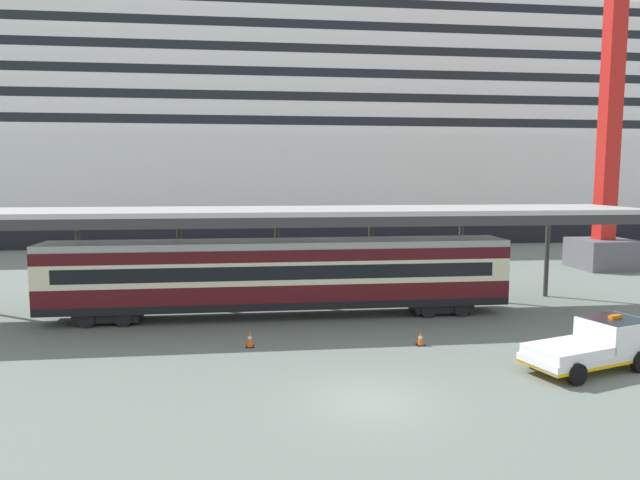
# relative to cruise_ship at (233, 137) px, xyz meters

# --- Properties ---
(ground_plane) EXTENTS (400.00, 400.00, 0.00)m
(ground_plane) POSITION_rel_cruise_ship_xyz_m (6.29, -55.43, -12.55)
(ground_plane) COLOR slate
(cruise_ship) EXTENTS (169.09, 25.86, 38.10)m
(cruise_ship) POSITION_rel_cruise_ship_xyz_m (0.00, 0.00, 0.00)
(cruise_ship) COLOR black
(cruise_ship) RESTS_ON ground
(platform_canopy) EXTENTS (39.18, 6.36, 5.75)m
(platform_canopy) POSITION_rel_cruise_ship_xyz_m (3.81, -43.20, -7.07)
(platform_canopy) COLOR #B4B4B4
(platform_canopy) RESTS_ON ground
(train_carriage) EXTENTS (24.28, 2.81, 4.11)m
(train_carriage) POSITION_rel_cruise_ship_xyz_m (3.81, -43.65, -10.24)
(train_carriage) COLOR black
(train_carriage) RESTS_ON ground
(service_truck) EXTENTS (5.57, 3.50, 2.02)m
(service_truck) POSITION_rel_cruise_ship_xyz_m (15.68, -53.26, -11.56)
(service_truck) COLOR white
(service_truck) RESTS_ON ground
(traffic_cone_near) EXTENTS (0.36, 0.36, 0.63)m
(traffic_cone_near) POSITION_rel_cruise_ship_xyz_m (9.76, -49.55, -12.24)
(traffic_cone_near) COLOR black
(traffic_cone_near) RESTS_ON ground
(traffic_cone_mid) EXTENTS (0.36, 0.36, 0.76)m
(traffic_cone_mid) POSITION_rel_cruise_ship_xyz_m (2.24, -48.92, -12.18)
(traffic_cone_mid) COLOR black
(traffic_cone_mid) RESTS_ON ground
(dockside_crane) EXTENTS (15.60, 4.40, 55.88)m
(dockside_crane) POSITION_rel_cruise_ship_xyz_m (31.56, -30.58, 4.85)
(dockside_crane) COLOR #595960
(dockside_crane) RESTS_ON ground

